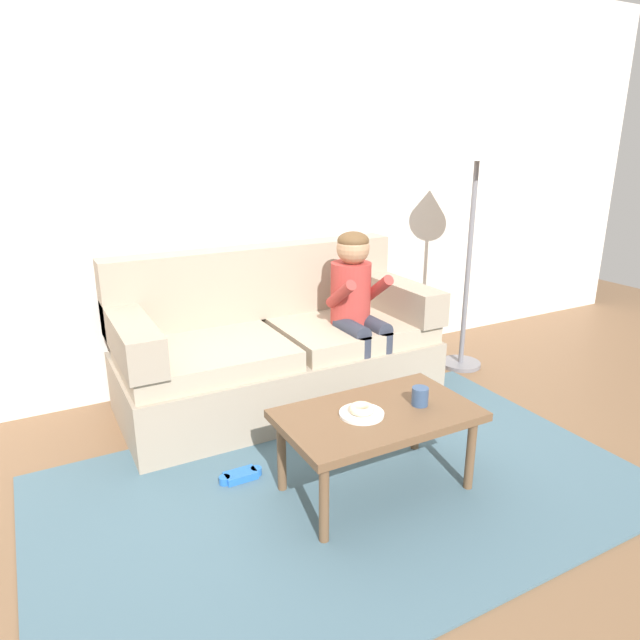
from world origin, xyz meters
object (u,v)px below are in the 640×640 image
Objects in this scene: person_child at (357,300)px; mug at (420,396)px; coffee_table at (377,421)px; toy_controller at (241,477)px; donut at (362,409)px; couch at (276,350)px; floor_lamp at (477,162)px.

person_child reaches higher than mug.
coffee_table is at bearing 170.26° from mug.
toy_controller is (-0.77, 0.43, -0.45)m from mug.
donut is at bearing -46.58° from toy_controller.
person_child is 1.04m from mug.
person_child is at bearing -23.74° from couch.
couch is 22.10× the size of mug.
floor_lamp reaches higher than coffee_table.
coffee_table is at bearing -42.31° from toy_controller.
coffee_table is at bearing -144.91° from floor_lamp.
couch reaches higher than toy_controller.
toy_controller is 0.13× the size of floor_lamp.
donut is 0.75m from toy_controller.
toy_controller is at bearing 151.18° from mug.
floor_lamp reaches higher than mug.
floor_lamp reaches higher than donut.
couch is 1.87m from floor_lamp.
mug is 0.40× the size of toy_controller.
toy_controller is at bearing -162.37° from floor_lamp.
coffee_table is 4.11× the size of toy_controller.
floor_lamp is at bearing 33.42° from donut.
person_child is at bearing 75.45° from mug.
mug is (0.30, -0.04, 0.01)m from donut.
person_child is 0.62× the size of floor_lamp.
person_child reaches higher than couch.
person_child reaches higher than donut.
couch is 1.81× the size of person_child.
mug reaches higher than toy_controller.
coffee_table is 0.77m from toy_controller.
coffee_table is 0.52× the size of floor_lamp.
person_child is 4.87× the size of toy_controller.
toy_controller is (-0.47, 0.38, -0.44)m from donut.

